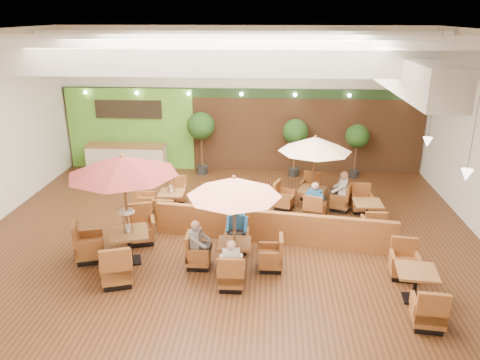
# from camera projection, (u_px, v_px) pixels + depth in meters

# --- Properties ---
(room) EXTENTS (14.04, 14.00, 5.52)m
(room) POSITION_uv_depth(u_px,v_px,m) (240.00, 100.00, 13.09)
(room) COLOR #381E0F
(room) RESTS_ON ground
(service_counter) EXTENTS (3.00, 0.75, 1.18)m
(service_counter) POSITION_uv_depth(u_px,v_px,m) (127.00, 159.00, 18.06)
(service_counter) COLOR beige
(service_counter) RESTS_ON ground
(booth_divider) EXTENTS (6.51, 1.09, 0.91)m
(booth_divider) POSITION_uv_depth(u_px,v_px,m) (272.00, 227.00, 12.65)
(booth_divider) COLOR brown
(booth_divider) RESTS_ON ground
(table_0) EXTENTS (2.79, 2.95, 2.85)m
(table_0) POSITION_uv_depth(u_px,v_px,m) (121.00, 187.00, 11.15)
(table_0) COLOR brown
(table_0) RESTS_ON ground
(table_1) EXTENTS (2.35, 2.35, 2.43)m
(table_1) POSITION_uv_depth(u_px,v_px,m) (234.00, 206.00, 10.96)
(table_1) COLOR brown
(table_1) RESTS_ON ground
(table_2) EXTENTS (2.52, 2.52, 2.45)m
(table_2) POSITION_uv_depth(u_px,v_px,m) (314.00, 159.00, 14.38)
(table_2) COLOR brown
(table_2) RESTS_ON ground
(table_3) EXTENTS (2.27, 2.27, 1.45)m
(table_3) POSITION_uv_depth(u_px,v_px,m) (172.00, 200.00, 14.61)
(table_3) COLOR brown
(table_3) RESTS_ON ground
(table_4) EXTENTS (0.91, 2.53, 0.93)m
(table_4) POSITION_uv_depth(u_px,v_px,m) (415.00, 286.00, 10.13)
(table_4) COLOR brown
(table_4) RESTS_ON ground
(table_5) EXTENTS (0.81, 2.38, 0.90)m
(table_5) POSITION_uv_depth(u_px,v_px,m) (367.00, 214.00, 13.78)
(table_5) COLOR brown
(table_5) RESTS_ON ground
(topiary_0) EXTENTS (1.04, 1.04, 2.43)m
(topiary_0) POSITION_uv_depth(u_px,v_px,m) (201.00, 128.00, 17.65)
(topiary_0) COLOR black
(topiary_0) RESTS_ON ground
(topiary_1) EXTENTS (0.96, 0.96, 2.22)m
(topiary_1) POSITION_uv_depth(u_px,v_px,m) (295.00, 134.00, 17.47)
(topiary_1) COLOR black
(topiary_1) RESTS_ON ground
(topiary_2) EXTENTS (0.88, 0.88, 2.05)m
(topiary_2) POSITION_uv_depth(u_px,v_px,m) (357.00, 138.00, 17.37)
(topiary_2) COLOR black
(topiary_2) RESTS_ON ground
(diner_0) EXTENTS (0.40, 0.33, 0.78)m
(diner_0) POSITION_uv_depth(u_px,v_px,m) (231.00, 259.00, 10.44)
(diner_0) COLOR silver
(diner_0) RESTS_ON ground
(diner_1) EXTENTS (0.39, 0.31, 0.81)m
(diner_1) POSITION_uv_depth(u_px,v_px,m) (237.00, 225.00, 12.10)
(diner_1) COLOR #235C97
(diner_1) RESTS_ON ground
(diner_2) EXTENTS (0.32, 0.39, 0.78)m
(diner_2) POSITION_uv_depth(u_px,v_px,m) (198.00, 239.00, 11.33)
(diner_2) COLOR gray
(diner_2) RESTS_ON ground
(diner_3) EXTENTS (0.44, 0.41, 0.80)m
(diner_3) POSITION_uv_depth(u_px,v_px,m) (315.00, 198.00, 13.86)
(diner_3) COLOR #235C97
(diner_3) RESTS_ON ground
(diner_4) EXTENTS (0.40, 0.46, 0.85)m
(diner_4) POSITION_uv_depth(u_px,v_px,m) (341.00, 187.00, 14.63)
(diner_4) COLOR silver
(diner_4) RESTS_ON ground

